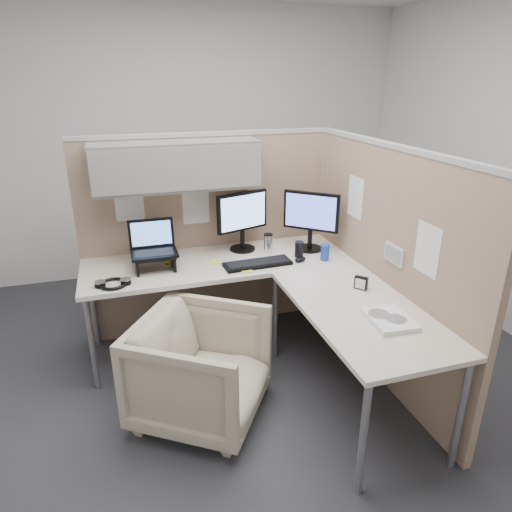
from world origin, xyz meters
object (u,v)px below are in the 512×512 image
object	(u,v)px
desk	(265,284)
keyboard	(258,264)
office_chair	(201,364)
monitor_left	(242,217)

from	to	relation	value
desk	keyboard	xyz separation A→B (m)	(0.02, 0.24, 0.05)
office_chair	keyboard	xyz separation A→B (m)	(0.55, 0.58, 0.37)
desk	keyboard	distance (m)	0.24
office_chair	keyboard	size ratio (longest dim) A/B	1.51
desk	keyboard	size ratio (longest dim) A/B	4.04
office_chair	monitor_left	world-z (taller)	monitor_left
desk	office_chair	xyz separation A→B (m)	(-0.53, -0.35, -0.31)
desk	office_chair	bearing A→B (deg)	-146.44
desk	keyboard	world-z (taller)	keyboard
monitor_left	keyboard	xyz separation A→B (m)	(0.02, -0.34, -0.26)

